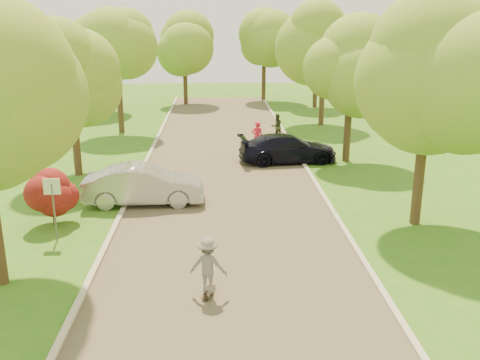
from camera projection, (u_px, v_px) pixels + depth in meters
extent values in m
plane|color=#2E6E1A|center=(233.00, 295.00, 14.43)|extent=(100.00, 100.00, 0.00)
cube|color=#4C4438|center=(227.00, 199.00, 22.08)|extent=(8.00, 60.00, 0.01)
cube|color=#B2AD9E|center=(128.00, 199.00, 21.89)|extent=(0.18, 60.00, 0.12)
cube|color=#B2AD9E|center=(324.00, 197.00, 22.24)|extent=(0.18, 60.00, 0.12)
cylinder|color=#59595E|center=(54.00, 212.00, 17.71)|extent=(0.06, 0.06, 2.00)
cube|color=white|center=(52.00, 186.00, 17.45)|extent=(0.55, 0.04, 0.55)
cylinder|color=#382619|center=(54.00, 215.00, 19.31)|extent=(0.12, 0.12, 0.70)
sphere|color=#590F0F|center=(52.00, 195.00, 19.10)|extent=(1.70, 1.70, 1.70)
sphere|color=olive|center=(2.00, 80.00, 13.50)|extent=(3.45, 3.45, 3.45)
cylinder|color=#382619|center=(76.00, 143.00, 25.15)|extent=(0.36, 0.36, 3.15)
sphere|color=olive|center=(71.00, 82.00, 24.33)|extent=(4.20, 4.20, 4.20)
sphere|color=olive|center=(83.00, 68.00, 24.17)|extent=(3.15, 3.15, 3.15)
cylinder|color=#382619|center=(120.00, 103.00, 34.63)|extent=(0.36, 0.36, 3.83)
sphere|color=olive|center=(117.00, 50.00, 33.66)|extent=(4.80, 4.80, 4.80)
sphere|color=olive|center=(127.00, 38.00, 33.49)|extent=(3.60, 3.60, 3.60)
cylinder|color=#382619|center=(419.00, 173.00, 18.96)|extent=(0.36, 0.36, 3.83)
sphere|color=olive|center=(429.00, 75.00, 17.98)|extent=(5.00, 5.00, 5.00)
sphere|color=olive|center=(454.00, 53.00, 17.79)|extent=(3.75, 3.75, 3.75)
cylinder|color=#382619|center=(347.00, 129.00, 27.62)|extent=(0.36, 0.36, 3.38)
sphere|color=olive|center=(351.00, 70.00, 26.75)|extent=(4.40, 4.40, 4.40)
sphere|color=olive|center=(365.00, 57.00, 26.59)|extent=(3.30, 3.30, 3.30)
cylinder|color=#382619|center=(322.00, 96.00, 37.11)|extent=(0.36, 0.36, 4.05)
sphere|color=olive|center=(324.00, 43.00, 36.07)|extent=(5.20, 5.20, 5.20)
sphere|color=olive|center=(336.00, 31.00, 35.88)|extent=(3.90, 3.90, 3.90)
cylinder|color=#382619|center=(107.00, 90.00, 42.21)|extent=(0.36, 0.36, 3.60)
sphere|color=olive|center=(104.00, 47.00, 41.26)|extent=(5.00, 5.00, 5.00)
sphere|color=olive|center=(113.00, 37.00, 41.07)|extent=(3.75, 3.75, 3.75)
cylinder|color=#382619|center=(315.00, 84.00, 44.84)|extent=(0.36, 0.36, 3.83)
sphere|color=olive|center=(317.00, 42.00, 43.85)|extent=(5.00, 5.00, 5.00)
sphere|color=olive|center=(327.00, 33.00, 43.67)|extent=(3.75, 3.75, 3.75)
cylinder|color=#382619|center=(185.00, 85.00, 46.33)|extent=(0.36, 0.36, 3.38)
sphere|color=olive|center=(184.00, 48.00, 45.43)|extent=(4.80, 4.80, 4.80)
sphere|color=olive|center=(193.00, 39.00, 45.25)|extent=(3.60, 3.60, 3.60)
cylinder|color=#382619|center=(264.00, 81.00, 48.52)|extent=(0.36, 0.36, 3.60)
sphere|color=olive|center=(264.00, 43.00, 47.57)|extent=(5.00, 5.00, 5.00)
sphere|color=olive|center=(273.00, 34.00, 47.38)|extent=(3.75, 3.75, 3.75)
imported|color=#A1A1A5|center=(144.00, 185.00, 21.37)|extent=(4.83, 1.80, 1.58)
imported|color=black|center=(288.00, 148.00, 27.64)|extent=(5.25, 2.58, 1.47)
cube|color=black|center=(209.00, 292.00, 14.39)|extent=(0.38, 0.83, 0.02)
cylinder|color=#BFCC4C|center=(213.00, 289.00, 14.67)|extent=(0.04, 0.07, 0.06)
cylinder|color=#BFCC4C|center=(208.00, 289.00, 14.69)|extent=(0.04, 0.07, 0.06)
cylinder|color=#BFCC4C|center=(209.00, 299.00, 14.13)|extent=(0.04, 0.07, 0.06)
cylinder|color=#BFCC4C|center=(204.00, 299.00, 14.15)|extent=(0.04, 0.07, 0.06)
imported|color=slate|center=(208.00, 265.00, 14.17)|extent=(1.10, 0.77, 1.56)
imported|color=red|center=(257.00, 137.00, 29.82)|extent=(0.64, 0.44, 1.70)
imported|color=#2E3520|center=(277.00, 126.00, 33.13)|extent=(0.90, 0.80, 1.54)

